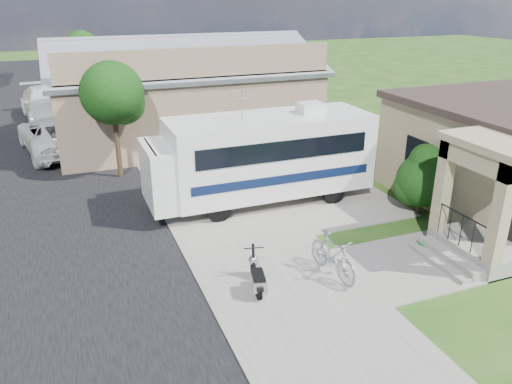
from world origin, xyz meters
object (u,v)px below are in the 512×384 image
object	(u,v)px
motorhome	(262,155)
shrub	(424,177)
bicycle	(333,257)
pickup_truck	(56,134)
van	(48,104)
scooter	(257,277)
garden_hose	(424,246)

from	to	relation	value
motorhome	shrub	world-z (taller)	motorhome
bicycle	pickup_truck	distance (m)	15.62
pickup_truck	van	world-z (taller)	van
scooter	bicycle	world-z (taller)	bicycle
motorhome	van	size ratio (longest dim) A/B	1.22
garden_hose	bicycle	bearing A→B (deg)	-173.27
motorhome	scooter	distance (m)	5.90
shrub	pickup_truck	xyz separation A→B (m)	(-11.27, 11.62, -0.39)
shrub	scooter	xyz separation A→B (m)	(-6.92, -2.54, -0.79)
scooter	pickup_truck	bearing A→B (deg)	120.13
bicycle	shrub	bearing A→B (deg)	21.73
motorhome	bicycle	xyz separation A→B (m)	(-0.19, -5.37, -1.13)
motorhome	shrub	bearing A→B (deg)	-30.68
bicycle	garden_hose	bearing A→B (deg)	0.15
bicycle	van	bearing A→B (deg)	101.17
motorhome	scooter	world-z (taller)	motorhome
shrub	van	xyz separation A→B (m)	(-11.58, 18.40, -0.29)
van	garden_hose	xyz separation A→B (m)	(9.98, -20.63, -0.84)
pickup_truck	van	bearing A→B (deg)	-97.34
scooter	bicycle	distance (m)	2.08
garden_hose	shrub	bearing A→B (deg)	54.42
shrub	scooter	distance (m)	7.42
motorhome	pickup_truck	bearing A→B (deg)	126.56
motorhome	garden_hose	size ratio (longest dim) A/B	20.84
bicycle	motorhome	bearing A→B (deg)	81.42
garden_hose	van	bearing A→B (deg)	115.83
shrub	motorhome	bearing A→B (deg)	149.42
pickup_truck	garden_hose	size ratio (longest dim) A/B	16.10
motorhome	van	distance (m)	17.12
pickup_truck	shrub	bearing A→B (deg)	124.12
motorhome	pickup_truck	distance (m)	11.09
pickup_truck	scooter	bearing A→B (deg)	97.06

